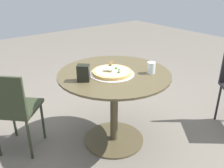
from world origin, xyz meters
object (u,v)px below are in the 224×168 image
Objects in this scene: patio_table at (114,94)px; pizza_on_tray at (112,72)px; napkin_dispenser at (83,73)px; pizza_server at (110,66)px; patio_chair_far at (13,107)px; drinking_cup at (151,68)px.

patio_table is 2.56× the size of pizza_on_tray.
pizza_server is at bearing 47.90° from napkin_dispenser.
pizza_on_tray reaches higher than patio_table.
pizza_on_tray is at bearing 151.04° from patio_chair_far.
pizza_server is 1.84× the size of drinking_cup.
patio_chair_far is at bearing -27.48° from patio_table.
pizza_on_tray is at bearing 15.85° from patio_table.
napkin_dispenser is at bearing -2.90° from patio_table.
napkin_dispenser is at bearing 140.85° from patio_chair_far.
napkin_dispenser is at bearing -21.71° from drinking_cup.
drinking_cup reaches higher than pizza_on_tray.
pizza_on_tray is 0.34m from drinking_cup.
patio_chair_far is at bearing -177.09° from napkin_dispenser.
patio_table is 5.38× the size of pizza_server.
patio_table is at bearing 101.87° from pizza_server.
patio_table is 0.27m from pizza_server.
pizza_on_tray is 0.07m from pizza_server.
patio_chair_far is (0.79, -0.41, -0.04)m from patio_table.
pizza_on_tray is 0.49× the size of patio_chair_far.
napkin_dispenser reaches higher than patio_chair_far.
pizza_on_tray is 0.28m from napkin_dispenser.
drinking_cup is at bearing 135.78° from pizza_server.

